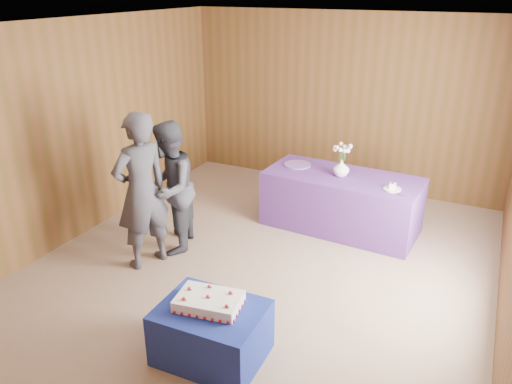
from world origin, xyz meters
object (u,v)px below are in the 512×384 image
Objects in this scene: serving_table at (341,202)px; guest_left at (141,192)px; cake_table at (212,333)px; guest_right at (169,188)px; vase at (341,168)px; sheet_cake at (209,301)px.

serving_table is 1.10× the size of guest_left.
cake_table is 2.13m from guest_right.
vase reaches higher than cake_table.
cake_table is at bearing 76.15° from guest_left.
serving_table reaches higher than cake_table.
serving_table is 1.24× the size of guest_right.
vase is at bearing 75.70° from sheet_cake.
sheet_cake is at bearing -92.28° from serving_table.
guest_right is at bearing 132.69° from cake_table.
vase is 0.13× the size of guest_right.
serving_table is at bearing 43.02° from vase.
guest_right is at bearing -168.90° from guest_left.
serving_table is at bearing 109.81° from guest_right.
guest_right is (-1.43, 1.47, 0.56)m from cake_table.
guest_left is (-1.50, 1.05, 0.66)m from cake_table.
guest_right is (-1.67, -1.44, -0.05)m from vase.
serving_table is at bearing 75.26° from sheet_cake.
serving_table is (0.26, 2.93, 0.12)m from cake_table.
serving_table reaches higher than sheet_cake.
vase is at bearing 157.89° from guest_left.
guest_right reaches higher than cake_table.
guest_right is at bearing -139.20° from vase.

